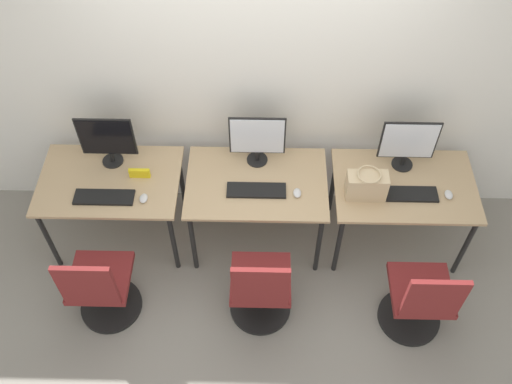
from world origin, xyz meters
The scene contains 19 objects.
ground_plane centered at (0.00, 0.00, 0.00)m, with size 20.00×20.00×0.00m, color gray.
wall_back centered at (0.00, 0.85, 1.40)m, with size 12.00×0.05×2.80m.
desk_left centered at (-1.14, 0.36, 0.65)m, with size 1.09×0.73×0.73m.
monitor_left centered at (-1.14, 0.56, 0.98)m, with size 0.43×0.16×0.45m.
keyboard_left centered at (-1.14, 0.18, 0.74)m, with size 0.45×0.14×0.02m.
mouse_left centered at (-0.84, 0.18, 0.75)m, with size 0.06×0.09×0.03m.
office_chair_left centered at (-1.13, -0.39, 0.38)m, with size 0.48×0.48×0.91m.
desk_center centered at (0.00, 0.36, 0.65)m, with size 1.09×0.73×0.73m.
monitor_center centered at (0.00, 0.59, 0.98)m, with size 0.43×0.16×0.45m.
keyboard_center centered at (0.00, 0.28, 0.74)m, with size 0.45×0.14×0.02m.
mouse_center centered at (0.31, 0.25, 0.75)m, with size 0.06×0.09×0.03m.
office_chair_center centered at (0.04, -0.37, 0.38)m, with size 0.48×0.48×0.91m.
desk_right centered at (1.14, 0.36, 0.65)m, with size 1.09×0.73×0.73m.
monitor_right centered at (1.14, 0.57, 0.98)m, with size 0.43×0.16×0.45m.
keyboard_right centered at (1.14, 0.26, 0.74)m, with size 0.45×0.14×0.02m.
mouse_right centered at (1.45, 0.26, 0.75)m, with size 0.06×0.09×0.03m.
office_chair_right centered at (1.20, -0.44, 0.38)m, with size 0.48×0.48×0.91m.
handbag centered at (0.82, 0.26, 0.85)m, with size 0.30×0.18×0.25m.
placard_left centered at (-0.90, 0.40, 0.77)m, with size 0.16×0.03×0.08m.
Camera 1 is at (0.06, -2.44, 4.09)m, focal length 40.00 mm.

